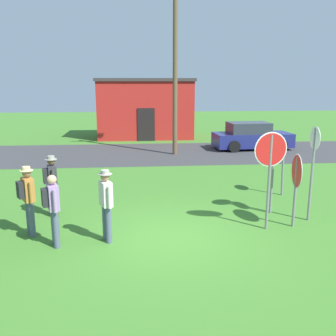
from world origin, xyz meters
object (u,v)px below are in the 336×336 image
stop_sign_leaning_left (296,178)px  parked_car_on_street (251,137)px  person_holding_notes (106,202)px  utility_pole (175,66)px  stop_sign_rear_right (270,163)px  stop_sign_low_front (283,158)px  person_in_blue (53,206)px  stop_sign_rear_left (313,159)px  stop_sign_center_cluster (273,166)px  person_on_left (52,182)px  person_in_dark_shirt (28,196)px

stop_sign_leaning_left → parked_car_on_street: bearing=77.9°
person_holding_notes → utility_pole: bearing=75.6°
utility_pole → stop_sign_rear_right: bearing=-83.1°
stop_sign_low_front → stop_sign_rear_right: size_ratio=0.77×
utility_pole → person_holding_notes: utility_pole is taller
stop_sign_low_front → stop_sign_leaning_left: (-0.77, -2.74, 0.03)m
utility_pole → person_in_blue: utility_pole is taller
stop_sign_rear_left → stop_sign_leaning_left: 0.83m
stop_sign_leaning_left → person_holding_notes: stop_sign_leaning_left is taller
stop_sign_rear_left → person_in_blue: stop_sign_rear_left is taller
parked_car_on_street → stop_sign_rear_right: 12.08m
stop_sign_rear_right → person_holding_notes: size_ratio=1.45×
person_holding_notes → stop_sign_center_cluster: bearing=19.0°
person_holding_notes → person_in_blue: bearing=-171.4°
stop_sign_rear_left → person_on_left: bearing=172.6°
stop_sign_low_front → stop_sign_leaning_left: bearing=-105.7°
stop_sign_rear_right → person_in_dark_shirt: bearing=178.9°
stop_sign_center_cluster → parked_car_on_street: bearing=75.6°
stop_sign_center_cluster → person_in_dark_shirt: stop_sign_center_cluster is taller
stop_sign_center_cluster → person_on_left: stop_sign_center_cluster is taller
stop_sign_rear_left → person_on_left: stop_sign_rear_left is taller
stop_sign_rear_right → person_in_blue: stop_sign_rear_right is taller
utility_pole → person_in_blue: (-3.94, -10.96, -3.49)m
person_in_blue → person_in_dark_shirt: bearing=136.6°
utility_pole → stop_sign_rear_right: size_ratio=3.41×
stop_sign_low_front → person_in_dark_shirt: bearing=-159.9°
utility_pole → stop_sign_low_front: 8.64m
utility_pole → stop_sign_center_cluster: utility_pole is taller
stop_sign_leaning_left → person_on_left: stop_sign_leaning_left is taller
stop_sign_center_cluster → person_in_blue: stop_sign_center_cluster is taller
stop_sign_leaning_left → person_holding_notes: (-4.78, -0.51, -0.33)m
person_in_dark_shirt → stop_sign_center_cluster: bearing=9.2°
stop_sign_center_cluster → person_in_blue: (-5.74, -1.74, -0.41)m
utility_pole → person_in_dark_shirt: (-4.67, -10.26, -3.46)m
parked_car_on_street → stop_sign_rear_right: stop_sign_rear_right is taller
stop_sign_rear_right → person_in_blue: size_ratio=1.49×
stop_sign_rear_right → stop_sign_leaning_left: 0.88m
person_holding_notes → person_on_left: size_ratio=1.00×
utility_pole → person_in_blue: 12.15m
stop_sign_rear_right → person_holding_notes: bearing=-174.3°
stop_sign_rear_left → person_in_dark_shirt: bearing=-176.9°
stop_sign_rear_left → stop_sign_leaning_left: size_ratio=1.33×
person_holding_notes → person_on_left: 2.43m
parked_car_on_street → stop_sign_leaning_left: size_ratio=2.27×
parked_car_on_street → stop_sign_low_front: size_ratio=2.28×
person_in_dark_shirt → parked_car_on_street: bearing=51.5°
person_holding_notes → person_in_dark_shirt: same height
person_in_blue → utility_pole: bearing=70.2°
parked_car_on_street → stop_sign_center_cluster: 10.79m
person_holding_notes → person_on_left: bearing=131.6°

